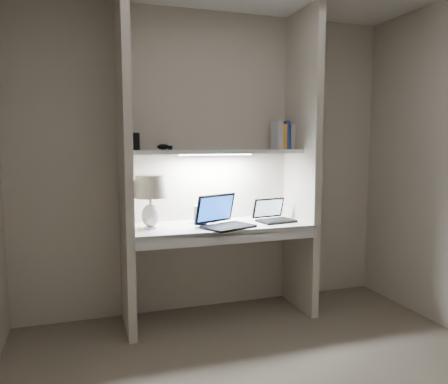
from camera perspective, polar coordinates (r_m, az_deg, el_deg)
name	(u,v)px	position (r m, az deg, el deg)	size (l,w,h in m)	color
back_wall	(210,163)	(3.71, -1.90, 3.81)	(3.20, 0.01, 2.50)	beige
alcove_panel_left	(125,166)	(3.31, -12.78, 3.31)	(0.06, 0.55, 2.50)	beige
alcove_panel_right	(302,163)	(3.74, 10.14, 3.73)	(0.06, 0.55, 2.50)	beige
desk	(219,227)	(3.51, -0.60, -4.56)	(1.40, 0.55, 0.04)	white
desk_apron	(230,237)	(3.28, 0.78, -5.91)	(1.46, 0.03, 0.10)	silver
shelf	(216,152)	(3.54, -1.08, 5.30)	(1.40, 0.36, 0.03)	silver
strip_light	(216,154)	(3.54, -1.08, 4.94)	(0.60, 0.04, 0.01)	white
table_lamp	(150,193)	(3.34, -9.62, -0.09)	(0.28, 0.28, 0.41)	white
laptop_main	(223,220)	(3.41, -0.08, -3.62)	(0.46, 0.44, 0.25)	black
laptop_netbook	(273,216)	(3.67, 6.47, -3.14)	(0.33, 0.30, 0.19)	black
speaker	(201,214)	(3.54, -3.06, -2.95)	(0.11, 0.07, 0.15)	silver
mouse	(202,222)	(3.49, -2.94, -3.99)	(0.11, 0.07, 0.04)	black
cable_coil	(213,221)	(3.63, -1.40, -3.79)	(0.09, 0.09, 0.01)	black
sticky_note	(143,228)	(3.42, -10.53, -4.62)	(0.07, 0.07, 0.00)	gold
book_row	(286,136)	(3.82, 8.14, 7.25)	(0.23, 0.16, 0.24)	silver
shelf_box	(134,141)	(3.51, -11.70, 6.50)	(0.08, 0.06, 0.13)	black
shelf_gadget	(163,147)	(3.53, -7.94, 5.86)	(0.11, 0.08, 0.05)	black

